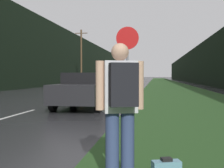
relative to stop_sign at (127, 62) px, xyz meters
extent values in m
cube|color=#26471E|center=(2.69, 32.86, -1.76)|extent=(6.00, 240.00, 0.02)
cube|color=silver|center=(-3.93, 0.44, -1.76)|extent=(0.12, 3.00, 0.01)
cube|color=silver|center=(-3.93, 7.44, -1.76)|extent=(0.12, 3.00, 0.01)
cube|color=silver|center=(-3.93, 14.44, -1.76)|extent=(0.12, 3.00, 0.01)
cube|color=silver|center=(-3.93, 21.44, -1.76)|extent=(0.12, 3.00, 0.01)
cube|color=silver|center=(-3.93, 28.44, -1.76)|extent=(0.12, 3.00, 0.01)
cube|color=black|center=(-13.55, 42.86, 2.46)|extent=(2.00, 140.00, 8.45)
cube|color=black|center=(8.69, 42.86, 1.41)|extent=(2.00, 140.00, 6.34)
cylinder|color=#4C3823|center=(-9.68, 30.66, 2.22)|extent=(0.24, 0.24, 7.97)
cube|color=#4C3823|center=(-9.68, 30.66, 5.70)|extent=(1.80, 0.10, 0.10)
cylinder|color=slate|center=(0.00, 0.00, -0.68)|extent=(0.07, 0.07, 2.17)
cylinder|color=#B71414|center=(0.00, 0.00, 0.75)|extent=(0.70, 0.02, 0.70)
cylinder|color=navy|center=(0.32, -5.13, -1.32)|extent=(0.17, 0.17, 0.90)
cylinder|color=navy|center=(0.50, -5.07, -1.32)|extent=(0.17, 0.17, 0.90)
cube|color=silver|center=(0.41, -5.10, -0.55)|extent=(0.47, 0.35, 0.65)
sphere|color=tan|center=(0.41, -5.10, -0.11)|extent=(0.22, 0.22, 0.22)
cylinder|color=tan|center=(0.17, -5.18, -0.53)|extent=(0.10, 0.10, 0.61)
cylinder|color=tan|center=(0.65, -5.02, -0.53)|extent=(0.10, 0.10, 0.61)
cube|color=black|center=(0.48, -5.30, -0.51)|extent=(0.37, 0.28, 0.52)
cube|color=black|center=(0.99, -5.09, -1.44)|extent=(0.15, 0.14, 0.04)
cube|color=black|center=(-2.12, 2.92, -1.10)|extent=(1.84, 4.28, 0.73)
cube|color=black|center=(-2.12, 3.13, -0.51)|extent=(1.57, 1.93, 0.46)
cylinder|color=black|center=(-1.25, 1.59, -1.43)|extent=(0.20, 0.67, 0.67)
cylinder|color=black|center=(-2.99, 1.59, -1.43)|extent=(0.20, 0.67, 0.67)
cylinder|color=black|center=(-1.25, 4.25, -1.43)|extent=(0.20, 0.67, 0.67)
cylinder|color=black|center=(-2.99, 4.25, -1.43)|extent=(0.20, 0.67, 0.67)
cube|color=#6E684F|center=(-5.74, 85.60, -0.25)|extent=(2.32, 2.12, 2.23)
cube|color=tan|center=(-5.74, 82.07, 0.13)|extent=(2.44, 4.94, 2.98)
cylinder|color=black|center=(-6.90, 85.39, -1.32)|extent=(0.28, 0.90, 0.90)
cylinder|color=black|center=(-4.58, 85.39, -1.32)|extent=(0.28, 0.90, 0.90)
cylinder|color=black|center=(-6.90, 80.84, -1.32)|extent=(0.28, 0.90, 0.90)
cylinder|color=black|center=(-4.58, 80.84, -1.32)|extent=(0.28, 0.90, 0.90)
camera|label=1|loc=(0.85, -8.60, -0.41)|focal=45.00mm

